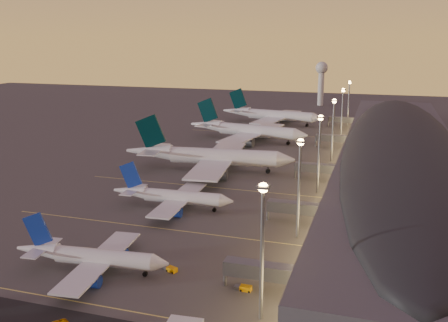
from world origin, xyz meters
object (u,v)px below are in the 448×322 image
(baggage_tug_b, at_px, (244,288))
(airliner_wide_far, at_px, (272,115))
(airliner_narrow_south, at_px, (91,257))
(baggage_tug_a, at_px, (170,269))
(airliner_wide_mid, at_px, (247,130))
(radar_tower, at_px, (321,76))
(airliner_wide_near, at_px, (209,156))
(airliner_narrow_north, at_px, (172,197))

(baggage_tug_b, bearing_deg, airliner_wide_far, 101.90)
(airliner_narrow_south, xyz_separation_m, baggage_tug_a, (16.53, 5.09, -2.83))
(airliner_wide_mid, xyz_separation_m, radar_tower, (18.55, 144.68, 16.67))
(airliner_narrow_south, bearing_deg, airliner_wide_far, 85.22)
(airliner_wide_mid, bearing_deg, airliner_wide_near, -79.69)
(airliner_narrow_south, xyz_separation_m, baggage_tug_b, (34.16, 1.68, -2.82))
(airliner_wide_mid, xyz_separation_m, airliner_wide_far, (1.18, 52.51, -0.00))
(airliner_narrow_south, distance_m, airliner_wide_far, 200.40)
(airliner_wide_near, distance_m, airliner_wide_far, 111.76)
(airliner_narrow_north, height_order, airliner_wide_mid, airliner_wide_mid)
(airliner_narrow_south, height_order, radar_tower, radar_tower)
(airliner_narrow_north, bearing_deg, airliner_wide_far, 89.01)
(airliner_narrow_north, height_order, radar_tower, radar_tower)
(airliner_wide_far, bearing_deg, airliner_narrow_south, -80.28)
(airliner_wide_far, height_order, radar_tower, radar_tower)
(radar_tower, bearing_deg, airliner_wide_mid, -97.31)
(airliner_wide_mid, distance_m, airliner_wide_far, 52.52)
(airliner_wide_mid, bearing_deg, airliner_wide_far, 98.20)
(airliner_wide_mid, xyz_separation_m, baggage_tug_b, (38.79, -146.17, -4.72))
(baggage_tug_a, bearing_deg, airliner_narrow_north, 134.03)
(airliner_narrow_south, distance_m, airliner_narrow_north, 43.95)
(airliner_narrow_north, distance_m, baggage_tug_b, 54.28)
(airliner_wide_mid, bearing_deg, baggage_tug_b, -65.65)
(baggage_tug_a, bearing_deg, radar_tower, 111.79)
(airliner_wide_far, height_order, baggage_tug_a, airliner_wide_far)
(airliner_wide_near, distance_m, baggage_tug_b, 94.97)
(baggage_tug_a, xyz_separation_m, baggage_tug_b, (17.63, -3.40, 0.01))
(airliner_wide_near, xyz_separation_m, airliner_wide_far, (0.33, 111.76, -0.27))
(airliner_narrow_north, distance_m, airliner_wide_mid, 104.04)
(airliner_wide_mid, relative_size, baggage_tug_b, 17.58)
(airliner_narrow_north, relative_size, airliner_wide_near, 0.57)
(airliner_narrow_north, height_order, airliner_wide_near, airliner_wide_near)
(airliner_narrow_south, bearing_deg, airliner_wide_near, 86.68)
(airliner_wide_far, xyz_separation_m, radar_tower, (17.37, 92.16, 16.67))
(airliner_narrow_south, xyz_separation_m, airliner_wide_mid, (-4.64, 147.85, 1.91))
(airliner_narrow_south, bearing_deg, radar_tower, 81.51)
(radar_tower, height_order, baggage_tug_a, radar_tower)
(radar_tower, relative_size, baggage_tug_b, 9.05)
(airliner_narrow_south, xyz_separation_m, airliner_narrow_north, (0.22, 43.94, 0.22))
(airliner_narrow_north, distance_m, radar_tower, 249.64)
(airliner_narrow_north, xyz_separation_m, airliner_wide_mid, (-4.86, 103.91, 1.68))
(baggage_tug_a, bearing_deg, airliner_narrow_south, -141.63)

